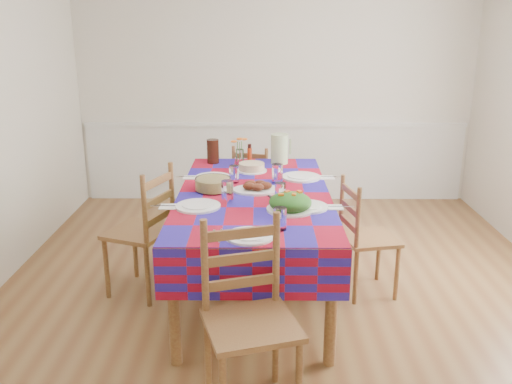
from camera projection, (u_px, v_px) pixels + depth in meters
room at (285, 124)px, 3.75m from camera, size 4.58×5.08×2.78m
wainscot at (275, 159)px, 6.38m from camera, size 4.41×0.06×0.92m
dining_table at (254, 204)px, 4.06m from camera, size 1.13×2.10×0.82m
setting_near_head at (260, 229)px, 3.22m from camera, size 0.47×0.32×0.14m
setting_left_near at (208, 200)px, 3.74m from camera, size 0.56×0.34×0.15m
setting_left_far at (220, 176)px, 4.35m from camera, size 0.52×0.31×0.14m
setting_right_near at (298, 201)px, 3.73m from camera, size 0.54×0.31×0.14m
setting_right_far at (294, 176)px, 4.35m from camera, size 0.59×0.34×0.15m
meat_platter at (257, 187)px, 4.05m from camera, size 0.37×0.26×0.07m
salad_platter at (290, 203)px, 3.63m from camera, size 0.32×0.32×0.13m
pasta_bowl at (213, 184)px, 4.06m from camera, size 0.27×0.27×0.10m
cake at (252, 167)px, 4.60m from camera, size 0.26×0.26×0.07m
serving_utensils at (275, 197)px, 3.91m from camera, size 0.13×0.30×0.01m
flower_vase at (240, 152)px, 4.84m from camera, size 0.15×0.12×0.24m
hot_sauce at (250, 154)px, 4.85m from camera, size 0.04×0.04×0.17m
green_pitcher at (280, 149)px, 4.83m from camera, size 0.15×0.15×0.26m
tea_pitcher at (213, 151)px, 4.85m from camera, size 0.11×0.11×0.21m
name_card at (258, 242)px, 3.10m from camera, size 0.08×0.02×0.02m
chair_near at (249, 320)px, 2.86m from camera, size 0.57×0.56×1.05m
chair_far at (254, 189)px, 5.42m from camera, size 0.49×0.48×0.89m
chair_left at (144, 232)px, 4.12m from camera, size 0.56×0.57×1.01m
chair_right at (364, 238)px, 4.13m from camera, size 0.46×0.47×0.91m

